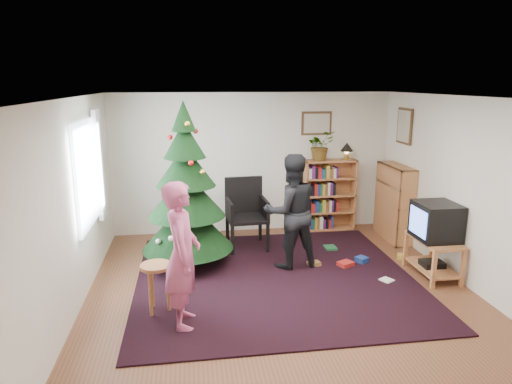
{
  "coord_description": "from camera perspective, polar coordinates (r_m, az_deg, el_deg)",
  "views": [
    {
      "loc": [
        -1.13,
        -5.51,
        2.69
      ],
      "look_at": [
        -0.18,
        0.93,
        1.1
      ],
      "focal_mm": 32.0,
      "sensor_mm": 36.0,
      "label": 1
    }
  ],
  "objects": [
    {
      "name": "stool",
      "position": [
        5.56,
        -12.36,
        -10.15
      ],
      "size": [
        0.37,
        0.37,
        0.61
      ],
      "color": "#C07B44",
      "rests_on": "floor"
    },
    {
      "name": "table_lamp",
      "position": [
        8.42,
        11.29,
        5.4
      ],
      "size": [
        0.23,
        0.23,
        0.31
      ],
      "color": "#A57F33",
      "rests_on": "bookshelf_back"
    },
    {
      "name": "wall_left",
      "position": [
        5.86,
        -21.68,
        -1.5
      ],
      "size": [
        0.02,
        5.0,
        2.5
      ],
      "primitive_type": "cube",
      "color": "silver",
      "rests_on": "floor"
    },
    {
      "name": "person_standing",
      "position": [
        5.1,
        -9.2,
        -7.81
      ],
      "size": [
        0.41,
        0.61,
        1.66
      ],
      "primitive_type": "imported",
      "rotation": [
        0.0,
        0.0,
        1.55
      ],
      "color": "#B44870",
      "rests_on": "rug"
    },
    {
      "name": "tv_stand",
      "position": [
        6.93,
        21.27,
        -7.22
      ],
      "size": [
        0.48,
        0.86,
        0.55
      ],
      "color": "#C07B44",
      "rests_on": "floor"
    },
    {
      "name": "armchair",
      "position": [
        7.52,
        -1.28,
        -2.21
      ],
      "size": [
        0.66,
        0.67,
        1.15
      ],
      "rotation": [
        0.0,
        0.0,
        0.06
      ],
      "color": "black",
      "rests_on": "rug"
    },
    {
      "name": "window_pane",
      "position": [
        6.37,
        -20.43,
        2.08
      ],
      "size": [
        0.04,
        1.2,
        1.4
      ],
      "primitive_type": "cube",
      "color": "silver",
      "rests_on": "wall_left"
    },
    {
      "name": "curtain",
      "position": [
        7.03,
        -18.98,
        3.24
      ],
      "size": [
        0.06,
        0.35,
        1.6
      ],
      "primitive_type": "cube",
      "color": "white",
      "rests_on": "wall_left"
    },
    {
      "name": "ceiling",
      "position": [
        5.63,
        3.23,
        11.77
      ],
      "size": [
        5.0,
        5.0,
        0.0
      ],
      "primitive_type": "plane",
      "rotation": [
        3.14,
        0.0,
        0.0
      ],
      "color": "white",
      "rests_on": "wall_back"
    },
    {
      "name": "crt_tv",
      "position": [
        6.78,
        21.6,
        -3.4
      ],
      "size": [
        0.54,
        0.59,
        0.51
      ],
      "color": "black",
      "rests_on": "tv_stand"
    },
    {
      "name": "wall_right",
      "position": [
        6.75,
        24.36,
        0.17
      ],
      "size": [
        0.02,
        5.0,
        2.5
      ],
      "primitive_type": "cube",
      "color": "silver",
      "rests_on": "floor"
    },
    {
      "name": "wall_back",
      "position": [
        8.21,
        -0.38,
        3.63
      ],
      "size": [
        5.0,
        0.02,
        2.5
      ],
      "primitive_type": "cube",
      "color": "silver",
      "rests_on": "floor"
    },
    {
      "name": "potted_plant",
      "position": [
        8.26,
        8.02,
        5.76
      ],
      "size": [
        0.59,
        0.55,
        0.53
      ],
      "primitive_type": "imported",
      "rotation": [
        0.0,
        0.0,
        0.33
      ],
      "color": "gray",
      "rests_on": "bookshelf_back"
    },
    {
      "name": "picture_back",
      "position": [
        8.33,
        7.58,
        8.51
      ],
      "size": [
        0.55,
        0.03,
        0.42
      ],
      "color": "#4C3319",
      "rests_on": "wall_back"
    },
    {
      "name": "bookshelf_back",
      "position": [
        8.49,
        9.12,
        -0.26
      ],
      "size": [
        0.95,
        0.3,
        1.3
      ],
      "color": "#C07B44",
      "rests_on": "floor"
    },
    {
      "name": "rug",
      "position": [
        6.49,
        2.4,
        -10.66
      ],
      "size": [
        3.8,
        3.6,
        0.02
      ],
      "primitive_type": "cube",
      "color": "black",
      "rests_on": "floor"
    },
    {
      "name": "person_by_chair",
      "position": [
        6.63,
        4.38,
        -2.46
      ],
      "size": [
        0.91,
        0.75,
        1.69
      ],
      "primitive_type": "imported",
      "rotation": [
        0.0,
        0.0,
        3.29
      ],
      "color": "black",
      "rests_on": "rug"
    },
    {
      "name": "wall_front",
      "position": [
        3.52,
        11.27,
        -10.69
      ],
      "size": [
        5.0,
        0.02,
        2.5
      ],
      "primitive_type": "cube",
      "color": "silver",
      "rests_on": "floor"
    },
    {
      "name": "picture_right",
      "position": [
        8.14,
        18.09,
        7.84
      ],
      "size": [
        0.03,
        0.5,
        0.6
      ],
      "color": "#4C3319",
      "rests_on": "wall_right"
    },
    {
      "name": "floor",
      "position": [
        6.23,
        2.92,
        -11.86
      ],
      "size": [
        5.0,
        5.0,
        0.0
      ],
      "primitive_type": "plane",
      "color": "brown",
      "rests_on": "ground"
    },
    {
      "name": "bookshelf_right",
      "position": [
        8.2,
        16.9,
        -1.18
      ],
      "size": [
        0.3,
        0.95,
        1.3
      ],
      "rotation": [
        0.0,
        0.0,
        1.57
      ],
      "color": "#C07B44",
      "rests_on": "floor"
    },
    {
      "name": "christmas_tree",
      "position": [
        6.71,
        -8.68,
        -0.89
      ],
      "size": [
        1.34,
        1.34,
        2.43
      ],
      "rotation": [
        0.0,
        0.0,
        -0.17
      ],
      "color": "#3F2816",
      "rests_on": "rug"
    },
    {
      "name": "floor_clutter",
      "position": [
        7.12,
        12.43,
        -8.48
      ],
      "size": [
        1.64,
        1.5,
        0.08
      ],
      "color": "#A51E19",
      "rests_on": "rug"
    }
  ]
}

